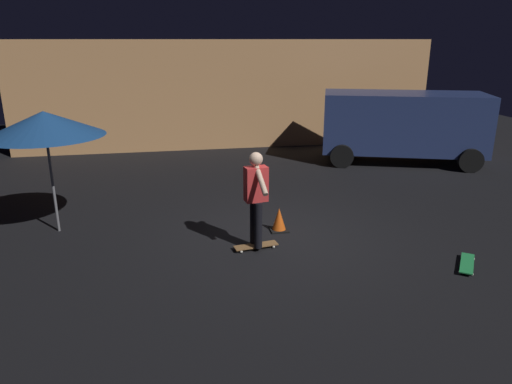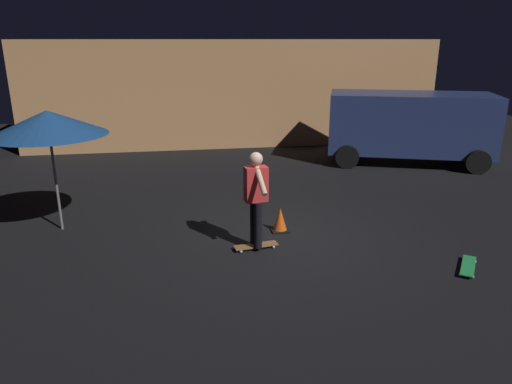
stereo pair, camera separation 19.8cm
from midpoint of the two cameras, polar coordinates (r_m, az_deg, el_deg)
The scene contains 8 objects.
ground_plane at distance 8.82m, azimuth 3.51°, elevation -5.56°, with size 28.00×28.00×0.00m, color black.
low_building at distance 17.32m, azimuth -2.66°, elevation 12.12°, with size 13.85×3.24×3.51m.
parked_van at distance 14.69m, azimuth 18.43°, elevation 7.84°, with size 4.97×3.44×2.03m.
patio_umbrella at distance 9.38m, azimuth -23.25°, elevation 7.67°, with size 2.10×2.10×2.30m.
skateboard_ridden at distance 8.36m, azimuth 0.68°, elevation -6.50°, with size 0.80×0.32×0.07m.
skateboard_spare at distance 8.41m, azimuth 24.85°, elevation -8.12°, with size 0.62×0.75×0.07m.
skater at distance 8.00m, azimuth 0.71°, elevation -0.09°, with size 0.41×0.98×1.67m.
traffic_cone at distance 9.07m, azimuth 3.56°, elevation -3.45°, with size 0.34×0.34×0.46m.
Camera 2 is at (-1.72, -7.90, 3.52)m, focal length 33.16 mm.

